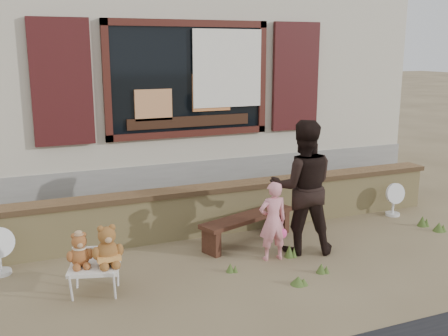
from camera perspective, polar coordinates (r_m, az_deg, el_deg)
name	(u,v)px	position (r m, az deg, el deg)	size (l,w,h in m)	color
ground	(243,258)	(6.50, 2.07, -9.74)	(80.00, 80.00, 0.00)	brown
shopfront	(146,75)	(10.25, -8.52, 10.00)	(8.04, 5.13, 4.00)	#BCB198
brick_wall	(213,208)	(7.25, -1.22, -4.42)	(7.10, 0.36, 0.67)	tan
bench	(248,223)	(6.90, 2.60, -5.96)	(1.46, 0.77, 0.37)	#351C12
folding_chair	(95,268)	(5.68, -13.91, -10.51)	(0.61, 0.57, 0.31)	silver
teddy_bear_left	(79,249)	(5.62, -15.46, -8.50)	(0.27, 0.23, 0.37)	brown
teddy_bear_right	(107,245)	(5.57, -12.60, -8.13)	(0.32, 0.28, 0.44)	brown
child	(273,221)	(6.31, 5.34, -5.77)	(0.35, 0.23, 0.97)	pink
adult	(302,187)	(6.51, 8.54, -2.07)	(0.81, 0.63, 1.67)	black
fan_right	(394,199)	(8.38, 17.97, -3.24)	(0.32, 0.22, 0.51)	silver
grass_tufts	(341,247)	(6.81, 12.66, -8.39)	(4.65, 1.30, 0.16)	#435C25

